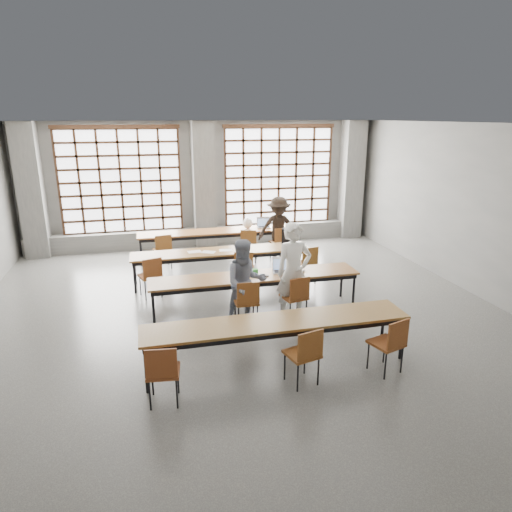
{
  "coord_description": "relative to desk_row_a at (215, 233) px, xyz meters",
  "views": [
    {
      "loc": [
        -1.65,
        -7.61,
        3.63
      ],
      "look_at": [
        0.32,
        0.4,
        1.09
      ],
      "focal_mm": 32.0,
      "sensor_mm": 36.0,
      "label": 1
    }
  ],
  "objects": [
    {
      "name": "chair_back_mid",
      "position": [
        0.78,
        -0.63,
        -0.13
      ],
      "size": [
        0.53,
        0.53,
        0.88
      ],
      "color": "brown",
      "rests_on": "floor"
    },
    {
      "name": "ceiling",
      "position": [
        -0.09,
        -3.97,
        2.84
      ],
      "size": [
        11.0,
        11.0,
        0.0
      ],
      "primitive_type": "plane",
      "rotation": [
        3.14,
        0.0,
        0.0
      ],
      "color": "silver",
      "rests_on": "floor"
    },
    {
      "name": "chair_mid_right",
      "position": [
        1.68,
        -2.49,
        -0.13
      ],
      "size": [
        0.5,
        0.5,
        0.88
      ],
      "color": "brown",
      "rests_on": "floor"
    },
    {
      "name": "column_right",
      "position": [
        4.41,
        1.25,
        1.09
      ],
      "size": [
        0.6,
        0.55,
        3.5
      ],
      "primitive_type": "cube",
      "color": "#585856",
      "rests_on": "floor"
    },
    {
      "name": "green_box",
      "position": [
        0.15,
        -3.57,
        0.11
      ],
      "size": [
        0.26,
        0.15,
        0.09
      ],
      "primitive_type": "cube",
      "rotation": [
        0.0,
        0.0,
        0.24
      ],
      "color": "green",
      "rests_on": "desk_row_c"
    },
    {
      "name": "student_male",
      "position": [
        0.8,
        -4.15,
        0.25
      ],
      "size": [
        0.69,
        0.48,
        1.83
      ],
      "primitive_type": "imported",
      "rotation": [
        0.0,
        0.0,
        0.07
      ],
      "color": "white",
      "rests_on": "floor"
    },
    {
      "name": "desk_row_b",
      "position": [
        -0.14,
        -1.86,
        0.0
      ],
      "size": [
        4.0,
        0.7,
        0.73
      ],
      "color": "brown",
      "rests_on": "floor"
    },
    {
      "name": "laptop_front",
      "position": [
        0.76,
        -3.55,
        0.13
      ],
      "size": [
        0.41,
        0.37,
        0.26
      ],
      "color": "#BABABF",
      "rests_on": "desk_row_c"
    },
    {
      "name": "paper_sheet_c",
      "position": [
        -0.04,
        -1.86,
        0.07
      ],
      "size": [
        0.32,
        0.25,
        0.0
      ],
      "primitive_type": "cube",
      "rotation": [
        0.0,
        0.0,
        -0.13
      ],
      "color": "white",
      "rests_on": "desk_row_b"
    },
    {
      "name": "chair_back_left",
      "position": [
        -1.39,
        -0.63,
        -0.13
      ],
      "size": [
        0.48,
        0.48,
        0.88
      ],
      "color": "brown",
      "rests_on": "floor"
    },
    {
      "name": "plastic_bag",
      "position": [
        0.9,
        0.05,
        0.21
      ],
      "size": [
        0.31,
        0.27,
        0.29
      ],
      "primitive_type": "ellipsoid",
      "rotation": [
        0.0,
        0.0,
        -0.28
      ],
      "color": "white",
      "rests_on": "desk_row_a"
    },
    {
      "name": "column_left",
      "position": [
        -4.59,
        1.25,
        1.09
      ],
      "size": [
        0.6,
        0.55,
        3.5
      ],
      "primitive_type": "cube",
      "color": "#585856",
      "rests_on": "floor"
    },
    {
      "name": "chair_near_right",
      "position": [
        1.57,
        -6.3,
        -0.13
      ],
      "size": [
        0.53,
        0.53,
        0.88
      ],
      "color": "brown",
      "rests_on": "floor"
    },
    {
      "name": "chair_front_left",
      "position": [
        -0.1,
        -4.28,
        -0.13
      ],
      "size": [
        0.43,
        0.43,
        0.88
      ],
      "color": "brown",
      "rests_on": "floor"
    },
    {
      "name": "paper_sheet_b",
      "position": [
        -0.44,
        -1.91,
        0.07
      ],
      "size": [
        0.36,
        0.33,
        0.0
      ],
      "primitive_type": "cube",
      "rotation": [
        0.0,
        0.0,
        -0.49
      ],
      "color": "white",
      "rests_on": "desk_row_b"
    },
    {
      "name": "chair_front_right",
      "position": [
        0.81,
        -4.28,
        -0.13
      ],
      "size": [
        0.49,
        0.5,
        0.88
      ],
      "color": "brown",
      "rests_on": "floor"
    },
    {
      "name": "window_right",
      "position": [
        2.16,
        1.45,
        1.24
      ],
      "size": [
        3.32,
        0.12,
        3.0
      ],
      "color": "white",
      "rests_on": "wall_back"
    },
    {
      "name": "desk_row_a",
      "position": [
        0.0,
        0.0,
        0.0
      ],
      "size": [
        4.0,
        0.7,
        0.73
      ],
      "color": "brown",
      "rests_on": "floor"
    },
    {
      "name": "chair_mid_left",
      "position": [
        -1.72,
        -2.49,
        -0.13
      ],
      "size": [
        0.53,
        0.53,
        0.88
      ],
      "color": "brown",
      "rests_on": "floor"
    },
    {
      "name": "desk_row_c",
      "position": [
        0.2,
        -3.65,
        0.0
      ],
      "size": [
        4.0,
        0.7,
        0.73
      ],
      "color": "brown",
      "rests_on": "floor"
    },
    {
      "name": "wall_right",
      "position": [
        4.91,
        -3.97,
        1.09
      ],
      "size": [
        0.0,
        11.0,
        11.0
      ],
      "primitive_type": "plane",
      "rotation": [
        1.57,
        0.0,
        -1.57
      ],
      "color": "#5E5E5B",
      "rests_on": "floor"
    },
    {
      "name": "chair_mid_centre",
      "position": [
        0.24,
        -2.49,
        -0.13
      ],
      "size": [
        0.52,
        0.52,
        0.88
      ],
      "color": "brown",
      "rests_on": "floor"
    },
    {
      "name": "mouse",
      "position": [
        1.15,
        -3.67,
        0.08
      ],
      "size": [
        0.11,
        0.08,
        0.04
      ],
      "primitive_type": "ellipsoid",
      "rotation": [
        0.0,
        0.0,
        -0.15
      ],
      "color": "white",
      "rests_on": "desk_row_c"
    },
    {
      "name": "column_mid",
      "position": [
        -0.09,
        1.25,
        1.09
      ],
      "size": [
        0.6,
        0.55,
        3.5
      ],
      "primitive_type": "cube",
      "color": "#585856",
      "rests_on": "floor"
    },
    {
      "name": "chair_back_right",
      "position": [
        1.61,
        -0.63,
        -0.13
      ],
      "size": [
        0.46,
        0.47,
        0.88
      ],
      "color": "brown",
      "rests_on": "floor"
    },
    {
      "name": "sill_ledge",
      "position": [
        -0.09,
        1.33,
        -0.41
      ],
      "size": [
        9.8,
        0.35,
        0.5
      ],
      "primitive_type": "cube",
      "color": "#585856",
      "rests_on": "floor"
    },
    {
      "name": "chair_near_left",
      "position": [
        -1.67,
        -6.3,
        -0.13
      ],
      "size": [
        0.47,
        0.47,
        0.88
      ],
      "color": "brown",
      "rests_on": "floor"
    },
    {
      "name": "red_pouch",
      "position": [
        -1.66,
        -6.23,
        -0.16
      ],
      "size": [
        0.21,
        0.1,
        0.06
      ],
      "primitive_type": "cube",
      "rotation": [
        0.0,
        0.0,
        0.1
      ],
      "color": "maroon",
      "rests_on": "chair_near_left"
    },
    {
      "name": "backpack",
      "position": [
        1.46,
        -1.81,
        0.27
      ],
      "size": [
        0.37,
        0.31,
        0.4
      ],
      "primitive_type": "cube",
      "rotation": [
        0.0,
        0.0,
        -0.39
      ],
      "color": "black",
      "rests_on": "desk_row_b"
    },
    {
      "name": "wall_back",
      "position": [
        -0.09,
        1.53,
        1.09
      ],
      "size": [
        10.0,
        0.0,
        10.0
      ],
      "primitive_type": "plane",
      "rotation": [
        1.57,
        0.0,
        0.0
      ],
      "color": "#5E5E5B",
      "rests_on": "floor"
    },
    {
      "name": "chair_near_mid",
      "position": [
        0.26,
        -6.3,
        -0.13
      ],
      "size": [
        0.51,
        0.51,
        0.88
      ],
      "color": "brown",
      "rests_on": "floor"
    },
    {
      "name": "laptop_back",
      "position": [
        1.36,
        0.11,
        0.13
      ],
      "size": [
        0.4,
        0.35,
        0.26
      ],
      "color": "#AFAEB3",
      "rests_on": "desk_row_a"
    },
    {
      "name": "floor",
      "position": [
        -0.09,
        -3.97,
        -0.66
      ],
      "size": [
        11.0,
        11.0,
        0.0
      ],
      "primitive_type": "plane",
      "color": "#51514E",
      "rests_on": "ground"
    },
    {
      "name": "student_female",
      "position": [
        -0.1,
        -4.15,
        0.12
      ],
      "size": [
        0.77,
        0.6,
        1.58
      ],
      "primitive_type": "imported",
      "rotation": [
        0.0,
        0.0,
        -0.0
      ],
      "color": "#1A274E",
      "rests_on": "floor"
    },
    {
      "name": "paper_sheet_a",
      "position": [
        -0.74,
        -1.81,
        0.07
      ],
      "size": [
        0.32,
        0.24,
        0.0
      ],
      "primitive_type": "cube",
      "rotation": [
        0.0,
        0.0,
        0.09
      ],
      "color": "white",
      "rests_on": "desk_row_b"
    },
    {
      "name": "wall_front",
      "position": [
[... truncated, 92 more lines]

